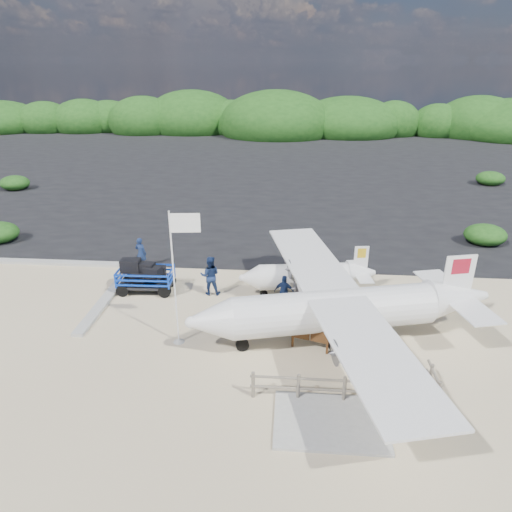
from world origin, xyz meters
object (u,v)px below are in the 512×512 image
at_px(signboard, 309,350).
at_px(aircraft_large, 349,186).
at_px(flagpole, 179,342).
at_px(crew_c, 284,292).
at_px(crew_b, 210,276).
at_px(aircraft_small, 140,158).
at_px(crew_a, 141,253).
at_px(baggage_cart, 147,291).

xyz_separation_m(signboard, aircraft_large, (4.28, 25.60, 0.00)).
bearing_deg(flagpole, crew_c, 36.75).
xyz_separation_m(crew_c, aircraft_large, (5.35, 22.34, -0.80)).
bearing_deg(crew_b, aircraft_large, -116.79).
distance_m(flagpole, aircraft_small, 39.11).
height_order(signboard, crew_c, crew_c).
relative_size(crew_a, aircraft_large, 0.12).
bearing_deg(aircraft_small, signboard, 108.64).
relative_size(crew_b, crew_c, 1.22).
relative_size(signboard, aircraft_large, 0.11).
xyz_separation_m(flagpole, signboard, (5.22, -0.15, 0.00)).
bearing_deg(crew_c, flagpole, 46.08).
distance_m(signboard, aircraft_small, 41.32).
bearing_deg(aircraft_large, aircraft_small, -40.02).
height_order(flagpole, aircraft_small, flagpole).
distance_m(baggage_cart, crew_b, 3.31).
bearing_deg(crew_b, crew_c, 159.29).
height_order(baggage_cart, signboard, baggage_cart).
bearing_deg(baggage_cart, aircraft_small, 106.91).
bearing_deg(crew_a, aircraft_large, -109.53).
distance_m(flagpole, aircraft_large, 27.16).
height_order(signboard, aircraft_small, aircraft_small).
relative_size(baggage_cart, flagpole, 0.51).
distance_m(signboard, aircraft_large, 25.95).
xyz_separation_m(signboard, crew_c, (-1.07, 3.25, 0.80)).
bearing_deg(signboard, aircraft_large, 96.29).
distance_m(baggage_cart, aircraft_large, 24.46).
distance_m(baggage_cart, crew_a, 3.00).
xyz_separation_m(signboard, aircraft_small, (-18.59, 36.90, 0.00)).
bearing_deg(crew_b, signboard, 132.98).
bearing_deg(crew_a, aircraft_small, -56.26).
relative_size(baggage_cart, aircraft_small, 0.42).
distance_m(crew_a, aircraft_small, 31.46).
relative_size(baggage_cart, crew_b, 1.45).
height_order(baggage_cart, aircraft_large, aircraft_large).
xyz_separation_m(baggage_cart, crew_a, (-1.08, 2.66, 0.88)).
relative_size(crew_a, crew_b, 0.90).
distance_m(crew_a, crew_c, 8.66).
relative_size(signboard, crew_a, 0.89).
bearing_deg(baggage_cart, crew_a, 110.61).
distance_m(baggage_cart, flagpole, 4.91).
bearing_deg(aircraft_small, crew_c, 109.41).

